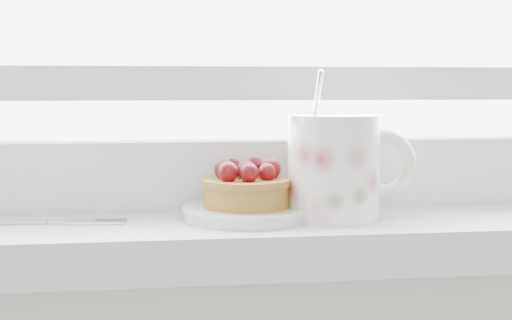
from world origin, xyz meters
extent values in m
cube|color=silver|center=(0.00, 1.90, 0.92)|extent=(1.60, 0.20, 0.04)
cube|color=white|center=(0.00, 1.97, 0.97)|extent=(1.30, 0.05, 0.07)
cube|color=white|center=(0.00, 1.97, 1.07)|extent=(1.30, 0.04, 0.04)
cylinder|color=silver|center=(-0.01, 1.89, 0.95)|extent=(0.12, 0.12, 0.01)
cylinder|color=brown|center=(-0.01, 1.89, 0.97)|extent=(0.08, 0.08, 0.03)
cylinder|color=brown|center=(-0.01, 1.89, 0.98)|extent=(0.09, 0.09, 0.01)
sphere|color=#450508|center=(-0.01, 1.89, 0.99)|extent=(0.02, 0.02, 0.02)
sphere|color=#450508|center=(0.01, 1.89, 0.99)|extent=(0.02, 0.02, 0.02)
sphere|color=#450508|center=(0.00, 1.91, 0.99)|extent=(0.02, 0.02, 0.02)
sphere|color=#450508|center=(-0.02, 1.91, 0.99)|extent=(0.02, 0.02, 0.02)
sphere|color=#450508|center=(-0.03, 1.89, 0.99)|extent=(0.02, 0.02, 0.02)
sphere|color=#450508|center=(-0.03, 1.87, 0.99)|extent=(0.02, 0.02, 0.02)
sphere|color=#450508|center=(-0.01, 1.87, 0.99)|extent=(0.02, 0.02, 0.02)
sphere|color=#450508|center=(0.01, 1.88, 0.99)|extent=(0.02, 0.02, 0.02)
cylinder|color=white|center=(0.07, 1.88, 0.99)|extent=(0.09, 0.09, 0.10)
cylinder|color=black|center=(0.07, 1.88, 1.04)|extent=(0.08, 0.08, 0.01)
torus|color=white|center=(0.12, 1.88, 0.99)|extent=(0.07, 0.01, 0.07)
cylinder|color=silver|center=(0.06, 1.90, 1.05)|extent=(0.01, 0.03, 0.06)
cube|color=silver|center=(-0.19, 1.89, 0.94)|extent=(0.02, 0.01, 0.00)
cube|color=silver|center=(-0.17, 1.89, 0.94)|extent=(0.03, 0.02, 0.00)
cube|color=silver|center=(-0.14, 1.87, 0.94)|extent=(0.03, 0.01, 0.00)
cube|color=silver|center=(-0.14, 1.88, 0.94)|extent=(0.03, 0.01, 0.00)
cube|color=silver|center=(-0.14, 1.89, 0.94)|extent=(0.03, 0.01, 0.00)
cube|color=silver|center=(-0.14, 1.89, 0.94)|extent=(0.03, 0.01, 0.00)
camera|label=1|loc=(-0.09, 1.22, 1.07)|focal=50.00mm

